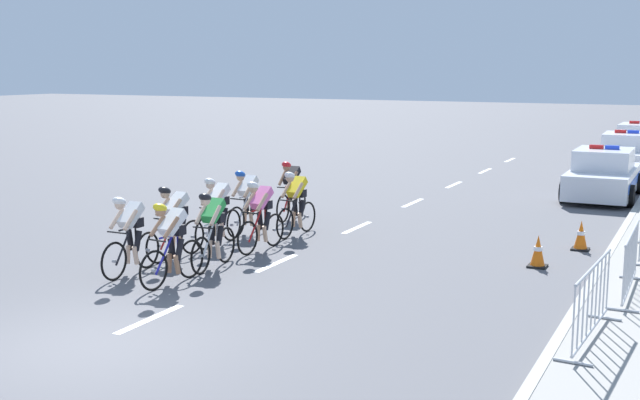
{
  "coord_description": "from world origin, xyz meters",
  "views": [
    {
      "loc": [
        7.67,
        -8.2,
        3.87
      ],
      "look_at": [
        0.3,
        6.7,
        1.1
      ],
      "focal_mm": 44.88,
      "sensor_mm": 36.0,
      "label": 1
    }
  ],
  "objects_px": {
    "cyclist_ninth": "(291,189)",
    "cyclist_second": "(171,242)",
    "cyclist_fourth": "(213,229)",
    "police_car_nearest": "(603,176)",
    "police_car_second": "(626,155)",
    "police_car_third": "(639,142)",
    "cyclist_fifth": "(218,210)",
    "cyclist_eighth": "(296,202)",
    "cyclist_seventh": "(247,201)",
    "crowd_barrier_front": "(592,303)",
    "traffic_cone_mid": "(581,236)",
    "traffic_cone_near": "(538,252)",
    "cyclist_third": "(175,221)",
    "cyclist_sixth": "(260,214)",
    "cyclist_lead": "(130,234)",
    "crowd_barrier_middle": "(630,264)"
  },
  "relations": [
    {
      "from": "cyclist_ninth",
      "to": "cyclist_fifth",
      "type": "bearing_deg",
      "value": -90.05
    },
    {
      "from": "cyclist_lead",
      "to": "cyclist_fourth",
      "type": "bearing_deg",
      "value": 43.25
    },
    {
      "from": "cyclist_fifth",
      "to": "cyclist_seventh",
      "type": "relative_size",
      "value": 1.0
    },
    {
      "from": "cyclist_lead",
      "to": "crowd_barrier_front",
      "type": "height_order",
      "value": "cyclist_lead"
    },
    {
      "from": "cyclist_third",
      "to": "cyclist_fourth",
      "type": "xyz_separation_m",
      "value": [
        1.14,
        -0.33,
        0.0
      ]
    },
    {
      "from": "cyclist_sixth",
      "to": "police_car_second",
      "type": "distance_m",
      "value": 17.84
    },
    {
      "from": "police_car_nearest",
      "to": "crowd_barrier_front",
      "type": "bearing_deg",
      "value": -83.55
    },
    {
      "from": "police_car_third",
      "to": "cyclist_sixth",
      "type": "bearing_deg",
      "value": -104.09
    },
    {
      "from": "cyclist_second",
      "to": "cyclist_sixth",
      "type": "bearing_deg",
      "value": 88.65
    },
    {
      "from": "cyclist_lead",
      "to": "traffic_cone_near",
      "type": "relative_size",
      "value": 2.69
    },
    {
      "from": "cyclist_eighth",
      "to": "police_car_third",
      "type": "bearing_deg",
      "value": 74.67
    },
    {
      "from": "cyclist_fourth",
      "to": "cyclist_seventh",
      "type": "relative_size",
      "value": 1.0
    },
    {
      "from": "cyclist_fifth",
      "to": "police_car_second",
      "type": "relative_size",
      "value": 0.39
    },
    {
      "from": "cyclist_lead",
      "to": "cyclist_third",
      "type": "bearing_deg",
      "value": 90.08
    },
    {
      "from": "cyclist_ninth",
      "to": "crowd_barrier_front",
      "type": "relative_size",
      "value": 0.74
    },
    {
      "from": "cyclist_seventh",
      "to": "cyclist_ninth",
      "type": "bearing_deg",
      "value": 88.06
    },
    {
      "from": "police_car_second",
      "to": "traffic_cone_near",
      "type": "relative_size",
      "value": 6.94
    },
    {
      "from": "cyclist_fourth",
      "to": "traffic_cone_mid",
      "type": "relative_size",
      "value": 2.69
    },
    {
      "from": "crowd_barrier_front",
      "to": "traffic_cone_near",
      "type": "distance_m",
      "value": 4.6
    },
    {
      "from": "cyclist_ninth",
      "to": "cyclist_second",
      "type": "bearing_deg",
      "value": -80.87
    },
    {
      "from": "police_car_second",
      "to": "police_car_third",
      "type": "distance_m",
      "value": 5.44
    },
    {
      "from": "cyclist_ninth",
      "to": "police_car_second",
      "type": "relative_size",
      "value": 0.39
    },
    {
      "from": "police_car_nearest",
      "to": "crowd_barrier_front",
      "type": "xyz_separation_m",
      "value": [
        1.54,
        -13.64,
        -0.03
      ]
    },
    {
      "from": "police_car_third",
      "to": "crowd_barrier_front",
      "type": "bearing_deg",
      "value": -86.54
    },
    {
      "from": "cyclist_seventh",
      "to": "traffic_cone_mid",
      "type": "distance_m",
      "value": 7.49
    },
    {
      "from": "cyclist_fifth",
      "to": "cyclist_ninth",
      "type": "relative_size",
      "value": 1.0
    },
    {
      "from": "cyclist_third",
      "to": "police_car_second",
      "type": "distance_m",
      "value": 19.55
    },
    {
      "from": "traffic_cone_mid",
      "to": "traffic_cone_near",
      "type": "bearing_deg",
      "value": -105.26
    },
    {
      "from": "crowd_barrier_middle",
      "to": "traffic_cone_mid",
      "type": "distance_m",
      "value": 3.83
    },
    {
      "from": "traffic_cone_mid",
      "to": "cyclist_lead",
      "type": "bearing_deg",
      "value": -141.02
    },
    {
      "from": "cyclist_fifth",
      "to": "cyclist_eighth",
      "type": "distance_m",
      "value": 1.96
    },
    {
      "from": "cyclist_fourth",
      "to": "cyclist_fifth",
      "type": "xyz_separation_m",
      "value": [
        -1.05,
        1.76,
        0.0
      ]
    },
    {
      "from": "cyclist_fifth",
      "to": "police_car_third",
      "type": "xyz_separation_m",
      "value": [
        6.72,
        22.33,
        -0.11
      ]
    },
    {
      "from": "cyclist_third",
      "to": "crowd_barrier_front",
      "type": "relative_size",
      "value": 0.74
    },
    {
      "from": "cyclist_lead",
      "to": "police_car_nearest",
      "type": "relative_size",
      "value": 0.39
    },
    {
      "from": "police_car_nearest",
      "to": "cyclist_second",
      "type": "bearing_deg",
      "value": -112.79
    },
    {
      "from": "crowd_barrier_middle",
      "to": "cyclist_third",
      "type": "bearing_deg",
      "value": -173.91
    },
    {
      "from": "cyclist_second",
      "to": "crowd_barrier_front",
      "type": "distance_m",
      "value": 7.23
    },
    {
      "from": "cyclist_second",
      "to": "cyclist_fifth",
      "type": "relative_size",
      "value": 1.0
    },
    {
      "from": "cyclist_fifth",
      "to": "traffic_cone_near",
      "type": "relative_size",
      "value": 2.69
    },
    {
      "from": "police_car_nearest",
      "to": "police_car_second",
      "type": "bearing_deg",
      "value": 90.0
    },
    {
      "from": "cyclist_fifth",
      "to": "cyclist_ninth",
      "type": "bearing_deg",
      "value": 89.95
    },
    {
      "from": "cyclist_second",
      "to": "crowd_barrier_front",
      "type": "xyz_separation_m",
      "value": [
        7.23,
        -0.11,
        -0.14
      ]
    },
    {
      "from": "cyclist_fourth",
      "to": "police_car_nearest",
      "type": "bearing_deg",
      "value": 65.16
    },
    {
      "from": "cyclist_seventh",
      "to": "crowd_barrier_front",
      "type": "relative_size",
      "value": 0.74
    },
    {
      "from": "cyclist_eighth",
      "to": "police_car_nearest",
      "type": "xyz_separation_m",
      "value": [
        5.67,
        8.82,
        -0.11
      ]
    },
    {
      "from": "cyclist_sixth",
      "to": "police_car_second",
      "type": "xyz_separation_m",
      "value": [
        5.62,
        16.93,
        -0.11
      ]
    },
    {
      "from": "police_car_nearest",
      "to": "crowd_barrier_front",
      "type": "height_order",
      "value": "police_car_nearest"
    },
    {
      "from": "cyclist_lead",
      "to": "cyclist_ninth",
      "type": "distance_m",
      "value": 6.2
    },
    {
      "from": "cyclist_ninth",
      "to": "crowd_barrier_front",
      "type": "bearing_deg",
      "value": -38.31
    }
  ]
}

